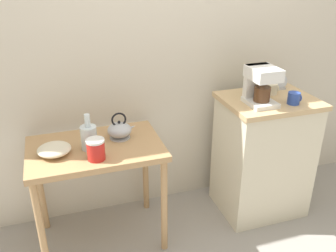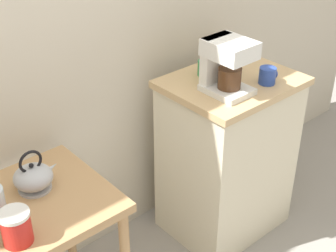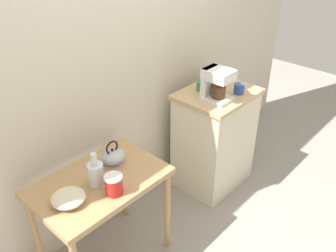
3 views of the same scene
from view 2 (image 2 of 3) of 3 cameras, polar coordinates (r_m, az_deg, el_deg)
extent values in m
cube|color=tan|center=(2.01, -18.56, -10.20)|extent=(0.86, 0.56, 0.04)
cylinder|color=tan|center=(2.54, -11.48, -10.29)|extent=(0.04, 0.04, 0.71)
cube|color=beige|center=(2.74, 6.77, -3.83)|extent=(0.63, 0.49, 0.90)
cube|color=tan|center=(2.50, 7.42, 4.99)|extent=(0.66, 0.52, 0.04)
cylinder|color=#B2B5BA|center=(2.09, -15.10, -6.88)|extent=(0.14, 0.14, 0.01)
ellipsoid|color=#B2B5BA|center=(2.06, -15.30, -5.72)|extent=(0.16, 0.16, 0.10)
cone|color=#B2B5BA|center=(2.08, -13.48, -4.84)|extent=(0.08, 0.04, 0.06)
sphere|color=black|center=(2.03, -15.52, -4.41)|extent=(0.02, 0.02, 0.02)
torus|color=black|center=(2.02, -15.59, -3.99)|extent=(0.10, 0.01, 0.10)
cylinder|color=red|center=(1.84, -17.10, -11.27)|extent=(0.11, 0.11, 0.12)
cylinder|color=white|center=(1.80, -17.42, -9.71)|extent=(0.11, 0.11, 0.01)
cube|color=white|center=(2.35, 6.83, 4.19)|extent=(0.18, 0.22, 0.03)
cube|color=white|center=(2.36, 5.49, 7.40)|extent=(0.16, 0.05, 0.26)
cube|color=white|center=(2.27, 7.16, 8.82)|extent=(0.18, 0.22, 0.08)
cylinder|color=#4C2D19|center=(2.32, 7.11, 5.54)|extent=(0.11, 0.11, 0.10)
cylinder|color=beige|center=(2.57, 7.12, 7.11)|extent=(0.08, 0.08, 0.08)
torus|color=beige|center=(2.60, 7.79, 7.35)|extent=(0.01, 0.05, 0.05)
cylinder|color=#2D4CAD|center=(2.46, 11.40, 5.72)|extent=(0.08, 0.08, 0.08)
torus|color=#2D4CAD|center=(2.50, 12.03, 5.99)|extent=(0.01, 0.06, 0.06)
cylinder|color=#338C4C|center=(2.51, 4.24, 6.70)|extent=(0.07, 0.07, 0.08)
torus|color=#338C4C|center=(2.53, 4.83, 6.92)|extent=(0.01, 0.05, 0.05)
cube|color=#B2B5BA|center=(2.71, 7.75, 7.65)|extent=(0.07, 0.05, 0.02)
cylinder|color=#B2B5BA|center=(2.68, 7.83, 8.71)|extent=(0.10, 0.05, 0.10)
cylinder|color=black|center=(2.68, 7.86, 8.70)|extent=(0.09, 0.03, 0.08)
camera|label=1|loc=(0.70, 107.33, -22.79)|focal=39.35mm
camera|label=3|loc=(0.62, -140.38, -0.19)|focal=38.56mm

